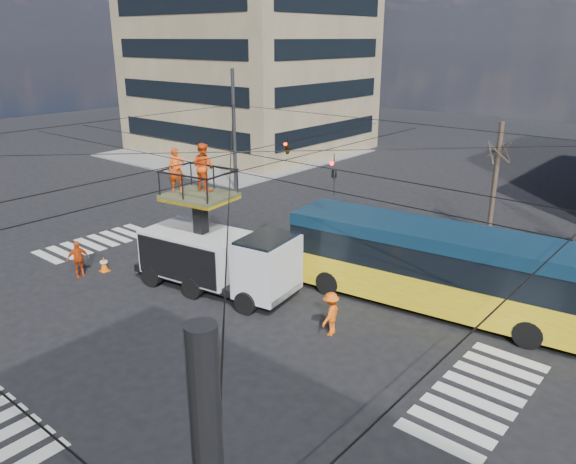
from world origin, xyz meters
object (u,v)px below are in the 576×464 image
Objects in this scene: city_bus at (439,267)px; worker_ground at (78,259)px; utility_truck at (217,244)px; traffic_cone at (104,264)px; flagger at (331,314)px.

worker_ground is at bearing -158.50° from city_bus.
worker_ground is at bearing -160.61° from utility_truck.
city_bus reaches higher than traffic_cone.
city_bus is (7.63, 4.20, -0.26)m from utility_truck.
city_bus is 15.10m from worker_ground.
city_bus is 7.34× the size of worker_ground.
flagger is at bearing -58.29° from worker_ground.
utility_truck is at bearing -100.26° from flagger.
city_bus is 7.53× the size of flagger.
utility_truck is 5.82m from flagger.
utility_truck reaches higher than traffic_cone.
traffic_cone is at bearing 1.35° from worker_ground.
traffic_cone is 0.43× the size of flagger.
flagger is at bearing -121.35° from city_bus.
utility_truck reaches higher than city_bus.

